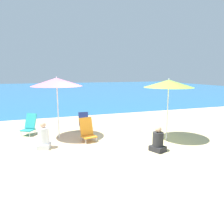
{
  "coord_description": "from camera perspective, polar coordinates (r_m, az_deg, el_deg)",
  "views": [
    {
      "loc": [
        -2.09,
        -6.38,
        2.4
      ],
      "look_at": [
        0.47,
        0.87,
        1.0
      ],
      "focal_mm": 35.0,
      "sensor_mm": 36.0,
      "label": 1
    }
  ],
  "objects": [
    {
      "name": "ground_plane",
      "position": [
        7.13,
        -1.26,
        -9.35
      ],
      "size": [
        60.0,
        60.0,
        0.0
      ],
      "primitive_type": "plane",
      "color": "#C6B284"
    },
    {
      "name": "sea_water",
      "position": [
        32.03,
        -15.75,
        5.63
      ],
      "size": [
        60.0,
        40.0,
        0.01
      ],
      "color": "#23669E",
      "rests_on": "ground"
    },
    {
      "name": "beach_umbrella_pink",
      "position": [
        8.04,
        -14.25,
        7.59
      ],
      "size": [
        1.81,
        1.81,
        2.25
      ],
      "color": "white",
      "rests_on": "ground"
    },
    {
      "name": "beach_umbrella_lime",
      "position": [
        7.84,
        14.61,
        7.17
      ],
      "size": [
        1.72,
        1.72,
        2.19
      ],
      "color": "white",
      "rests_on": "ground"
    },
    {
      "name": "beach_chair_navy",
      "position": [
        9.32,
        -7.31,
        -2.61
      ],
      "size": [
        0.44,
        0.59,
        0.73
      ],
      "rotation": [
        0.0,
        0.0,
        -0.04
      ],
      "color": "silver",
      "rests_on": "ground"
    },
    {
      "name": "beach_chair_teal",
      "position": [
        9.08,
        -20.74,
        -3.12
      ],
      "size": [
        0.67,
        0.7,
        0.82
      ],
      "rotation": [
        0.0,
        0.0,
        -0.6
      ],
      "color": "silver",
      "rests_on": "ground"
    },
    {
      "name": "beach_chair_orange",
      "position": [
        7.77,
        -6.47,
        -4.81
      ],
      "size": [
        0.57,
        0.6,
        0.83
      ],
      "rotation": [
        0.0,
        0.0,
        0.21
      ],
      "color": "silver",
      "rests_on": "ground"
    },
    {
      "name": "person_seated_near",
      "position": [
        6.9,
        11.89,
        -7.47
      ],
      "size": [
        0.5,
        0.54,
        0.8
      ],
      "rotation": [
        0.0,
        0.0,
        0.38
      ],
      "color": "#262628",
      "rests_on": "ground"
    },
    {
      "name": "person_seated_far",
      "position": [
        7.32,
        -17.44,
        -6.5
      ],
      "size": [
        0.47,
        0.52,
        0.85
      ],
      "rotation": [
        0.0,
        0.0,
        -0.26
      ],
      "color": "silver",
      "rests_on": "ground"
    }
  ]
}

